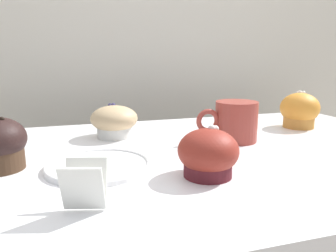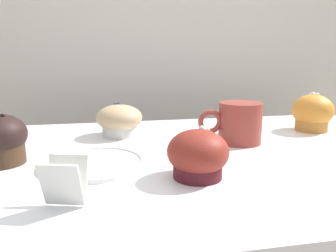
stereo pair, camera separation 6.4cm
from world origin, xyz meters
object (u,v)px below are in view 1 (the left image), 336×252
object	(u,v)px
muffin_back_left	(299,111)
muffin_front_center	(114,121)
coffee_cup	(235,120)
serving_plate	(98,165)
muffin_front_left	(208,154)

from	to	relation	value
muffin_back_left	muffin_front_center	bearing A→B (deg)	175.56
coffee_cup	serving_plate	size ratio (longest dim) A/B	0.78
muffin_front_center	coffee_cup	distance (m)	0.27
serving_plate	muffin_front_left	bearing A→B (deg)	-28.62
coffee_cup	muffin_back_left	bearing A→B (deg)	18.13
muffin_front_left	coffee_cup	xyz separation A→B (m)	(0.14, 0.18, 0.01)
muffin_back_left	muffin_front_left	world-z (taller)	muffin_back_left
coffee_cup	serving_plate	xyz separation A→B (m)	(-0.30, -0.09, -0.04)
muffin_back_left	muffin_front_left	size ratio (longest dim) A/B	1.04
serving_plate	muffin_front_center	bearing A→B (deg)	74.73
serving_plate	coffee_cup	bearing A→B (deg)	17.01
muffin_front_center	serving_plate	bearing A→B (deg)	-105.27
muffin_back_left	muffin_front_left	bearing A→B (deg)	-145.41
muffin_front_center	coffee_cup	world-z (taller)	coffee_cup
muffin_back_left	muffin_front_left	distance (m)	0.44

